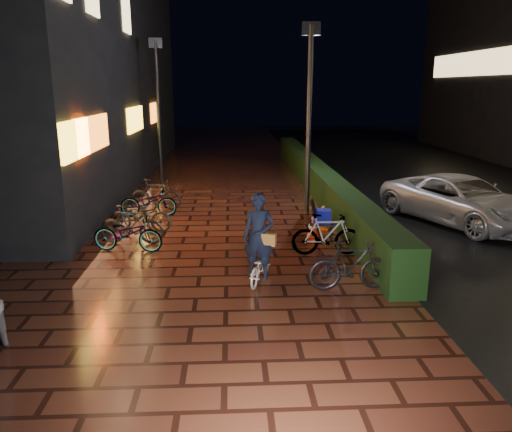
{
  "coord_description": "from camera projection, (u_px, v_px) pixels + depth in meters",
  "views": [
    {
      "loc": [
        0.13,
        -10.22,
        3.78
      ],
      "look_at": [
        0.64,
        0.09,
        1.1
      ],
      "focal_mm": 35.0,
      "sensor_mm": 36.0,
      "label": 1
    }
  ],
  "objects": [
    {
      "name": "van",
      "position": [
        462.0,
        200.0,
        14.08
      ],
      "size": [
        4.0,
        5.27,
        1.33
      ],
      "primitive_type": "imported",
      "rotation": [
        0.0,
        0.0,
        0.43
      ],
      "color": "#A4A4A8",
      "rests_on": "ground"
    },
    {
      "name": "lamp_post_hedge",
      "position": [
        309.0,
        111.0,
        14.81
      ],
      "size": [
        0.53,
        0.15,
        5.58
      ],
      "color": "black",
      "rests_on": "ground"
    },
    {
      "name": "traffic_barrier",
      "position": [
        318.0,
        223.0,
        13.12
      ],
      "size": [
        0.88,
        1.51,
        0.62
      ],
      "color": "red",
      "rests_on": "ground"
    },
    {
      "name": "ground",
      "position": [
        227.0,
        266.0,
        10.82
      ],
      "size": [
        80.0,
        80.0,
        0.0
      ],
      "primitive_type": "plane",
      "color": "#381911",
      "rests_on": "ground"
    },
    {
      "name": "parked_bikes_storefront",
      "position": [
        142.0,
        213.0,
        13.57
      ],
      "size": [
        1.77,
        4.91,
        0.97
      ],
      "color": "black",
      "rests_on": "ground"
    },
    {
      "name": "hedge",
      "position": [
        316.0,
        177.0,
        18.59
      ],
      "size": [
        0.7,
        20.0,
        1.0
      ],
      "primitive_type": "cube",
      "color": "black",
      "rests_on": "ground"
    },
    {
      "name": "lamp_post_sf",
      "position": [
        158.0,
        105.0,
        19.56
      ],
      "size": [
        0.52,
        0.29,
        5.58
      ],
      "color": "black",
      "rests_on": "ground"
    },
    {
      "name": "cyclist",
      "position": [
        259.0,
        250.0,
        9.77
      ],
      "size": [
        0.83,
        1.35,
        1.83
      ],
      "color": "silver",
      "rests_on": "ground"
    },
    {
      "name": "cart_assembly",
      "position": [
        321.0,
        218.0,
        12.55
      ],
      "size": [
        0.68,
        0.62,
        1.13
      ],
      "color": "black",
      "rests_on": "ground"
    },
    {
      "name": "asphalt_road",
      "position": [
        507.0,
        207.0,
        16.09
      ],
      "size": [
        11.0,
        60.0,
        0.01
      ],
      "primitive_type": "cube",
      "color": "black",
      "rests_on": "ground"
    },
    {
      "name": "parked_bikes_hedge",
      "position": [
        338.0,
        249.0,
        10.46
      ],
      "size": [
        1.71,
        2.57,
        0.97
      ],
      "color": "black",
      "rests_on": "ground"
    }
  ]
}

